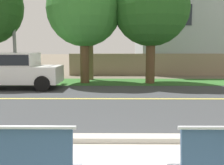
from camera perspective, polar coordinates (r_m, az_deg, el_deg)
ground_plane at (r=10.51m, az=1.06°, el=-2.05°), size 140.00×140.00×0.00m
curb_edge at (r=5.01m, az=1.83°, el=-12.11°), size 44.00×0.30×0.11m
street_asphalt at (r=9.03m, az=1.17°, el=-3.59°), size 52.00×8.00×0.01m
road_centre_line at (r=9.03m, az=1.17°, el=-3.56°), size 48.00×0.14×0.01m
far_verge_grass at (r=13.58m, az=0.91°, el=0.14°), size 48.00×2.80×0.02m
car_white_near at (r=12.15m, az=-21.25°, el=2.79°), size 4.30×1.86×1.54m
shade_tree_left at (r=13.28m, az=-5.64°, el=16.76°), size 3.63×3.63×5.99m
shade_tree_centre at (r=13.22m, az=9.13°, el=16.86°), size 3.66×3.66×6.04m
garden_wall at (r=17.29m, az=12.62°, el=3.83°), size 13.00×0.36×1.40m
house_across_street at (r=21.15m, az=18.37°, el=12.71°), size 9.75×6.91×7.54m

